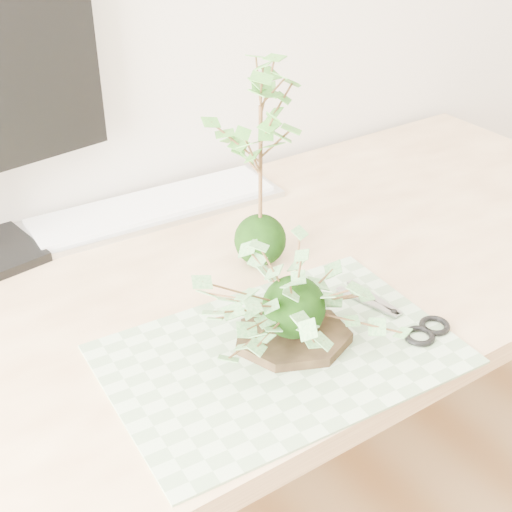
% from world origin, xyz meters
% --- Properties ---
extents(desk, '(1.60, 0.70, 0.74)m').
position_xyz_m(desk, '(0.07, 1.23, 0.65)').
color(desk, beige).
rests_on(desk, ground_plane).
extents(cutting_mat, '(0.49, 0.35, 0.00)m').
position_xyz_m(cutting_mat, '(-0.03, 1.04, 0.74)').
color(cutting_mat, gray).
rests_on(cutting_mat, desk).
extents(stone_dish, '(0.23, 0.23, 0.01)m').
position_xyz_m(stone_dish, '(0.00, 1.05, 0.75)').
color(stone_dish, black).
rests_on(stone_dish, cutting_mat).
extents(ivy_kokedama, '(0.27, 0.27, 0.18)m').
position_xyz_m(ivy_kokedama, '(0.00, 1.05, 0.84)').
color(ivy_kokedama, black).
rests_on(ivy_kokedama, stone_dish).
extents(maple_kokedama, '(0.24, 0.24, 0.36)m').
position_xyz_m(maple_kokedama, '(0.09, 1.26, 0.99)').
color(maple_kokedama, black).
rests_on(maple_kokedama, desk).
extents(keyboard, '(0.50, 0.17, 0.02)m').
position_xyz_m(keyboard, '(0.02, 1.52, 0.75)').
color(keyboard, '#B5B5B6').
rests_on(keyboard, desk).
extents(scissors, '(0.09, 0.19, 0.01)m').
position_xyz_m(scissors, '(0.17, 0.98, 0.75)').
color(scissors, gray).
rests_on(scissors, cutting_mat).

